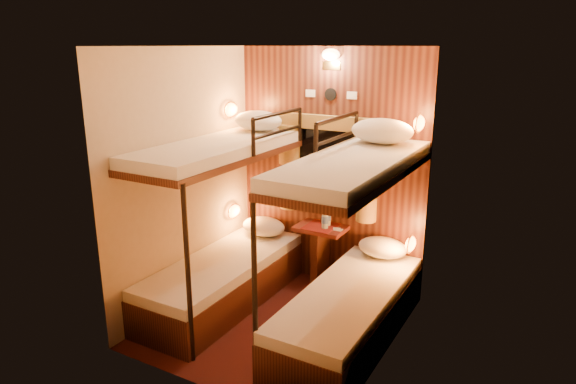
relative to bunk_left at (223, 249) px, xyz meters
The scene contains 22 objects.
floor 0.86m from the bunk_left, ahead, with size 2.10×2.10×0.00m, color #3B1110.
ceiling 1.95m from the bunk_left, ahead, with size 2.10×2.10×0.00m, color silver.
wall_back 1.34m from the bunk_left, 56.56° to the left, with size 2.40×2.40×0.00m, color #C6B293.
wall_front 1.44m from the bunk_left, 59.93° to the right, with size 2.40×2.40×0.00m, color #C6B293.
wall_left 0.74m from the bunk_left, 168.93° to the right, with size 2.40×2.40×0.00m, color #C6B293.
wall_right 1.77m from the bunk_left, ahead, with size 2.40×2.40×0.00m, color #C6B293.
back_panel 1.33m from the bunk_left, 56.16° to the left, with size 2.00×0.03×2.40m, color black.
bunk_left is the anchor object (origin of this frame).
bunk_right 1.30m from the bunk_left, ahead, with size 0.72×1.90×1.82m.
window 1.30m from the bunk_left, 55.30° to the left, with size 1.00×0.12×0.79m.
curtains 1.32m from the bunk_left, 54.32° to the left, with size 1.10×0.22×1.00m.
back_fixtures 2.03m from the bunk_left, 55.16° to the left, with size 0.54×0.09×0.48m.
reading_lamps 1.13m from the bunk_left, 44.25° to the left, with size 2.00×0.20×1.25m.
table 1.02m from the bunk_left, 50.33° to the left, with size 0.50×0.34×0.66m.
bottle_left 1.11m from the bunk_left, 50.60° to the left, with size 0.07×0.07×0.24m.
bottle_right 1.05m from the bunk_left, 46.79° to the left, with size 0.07×0.07×0.24m.
sachet_a 1.15m from the bunk_left, 42.37° to the left, with size 0.08×0.06×0.01m, color silver.
sachet_b 1.14m from the bunk_left, 44.10° to the left, with size 0.07×0.06×0.01m, color silver.
pillow_lower_left 0.73m from the bunk_left, 90.17° to the left, with size 0.48×0.34×0.19m, color white.
pillow_lower_right 1.52m from the bunk_left, 31.44° to the left, with size 0.47×0.34×0.19m, color white.
pillow_upper_left 1.31m from the bunk_left, 90.19° to the left, with size 0.50×0.36×0.20m, color white.
pillow_upper_right 1.83m from the bunk_left, 25.17° to the left, with size 0.55×0.39×0.21m, color white.
Camera 1 is at (2.10, -3.55, 2.41)m, focal length 32.00 mm.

